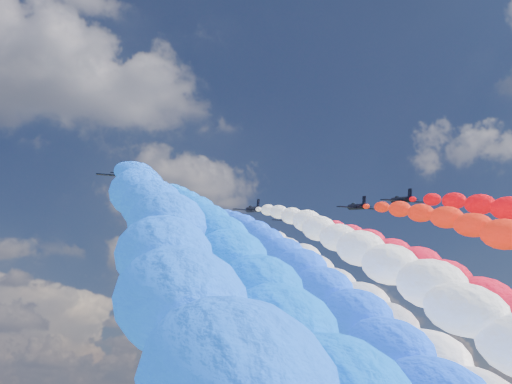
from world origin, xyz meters
name	(u,v)px	position (x,y,z in m)	size (l,w,h in m)	color
jet_0	(120,175)	(-27.79, -4.67, 104.79)	(8.47, 11.36, 2.50)	black
trail_0	(139,216)	(-27.79, -56.02, 81.82)	(6.75, 100.22, 50.02)	#1358FB
jet_1	(156,192)	(-20.30, 3.47, 104.79)	(8.47, 11.36, 2.50)	black
trail_1	(199,241)	(-20.30, -47.89, 81.82)	(6.75, 100.22, 50.02)	blue
jet_2	(208,213)	(-8.04, 14.52, 104.79)	(8.47, 11.36, 2.50)	black
trail_2	(276,268)	(-8.04, -36.84, 81.82)	(6.75, 100.22, 50.02)	#144DFF
jet_3	(253,210)	(0.78, 9.59, 104.79)	(8.47, 11.36, 2.50)	black
trail_3	(352,264)	(0.78, -41.76, 81.82)	(6.75, 100.22, 50.02)	silver
jet_4	(232,225)	(-0.76, 22.46, 104.79)	(8.47, 11.36, 2.50)	black
trail_4	(308,282)	(-0.76, -28.90, 81.82)	(6.75, 100.22, 50.02)	white
jet_5	(291,220)	(10.95, 14.97, 104.79)	(8.47, 11.36, 2.50)	black
trail_5	(405,276)	(10.95, -36.39, 81.82)	(6.75, 100.22, 50.02)	red
jet_6	(357,207)	(21.34, 2.18, 104.79)	(8.47, 11.36, 2.50)	black
jet_7	(401,200)	(28.25, -4.38, 104.79)	(8.47, 11.36, 2.50)	black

